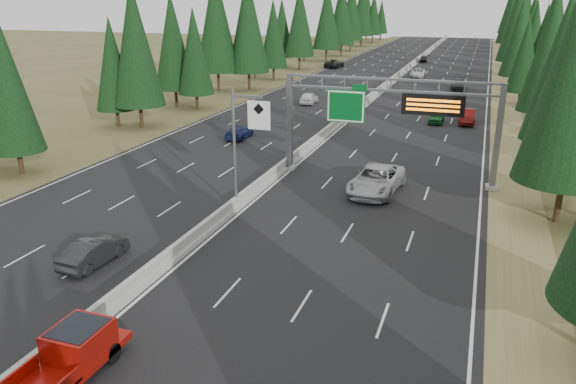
# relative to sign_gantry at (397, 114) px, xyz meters

# --- Properties ---
(road) EXTENTS (32.00, 260.00, 0.08)m
(road) POSITION_rel_sign_gantry_xyz_m (-8.92, 45.12, -5.23)
(road) COLOR black
(road) RESTS_ON ground
(shoulder_right) EXTENTS (3.60, 260.00, 0.06)m
(shoulder_right) POSITION_rel_sign_gantry_xyz_m (8.88, 45.12, -5.24)
(shoulder_right) COLOR olive
(shoulder_right) RESTS_ON ground
(shoulder_left) EXTENTS (3.60, 260.00, 0.06)m
(shoulder_left) POSITION_rel_sign_gantry_xyz_m (-26.72, 45.12, -5.24)
(shoulder_left) COLOR #4D4A24
(shoulder_left) RESTS_ON ground
(median_barrier) EXTENTS (0.70, 260.00, 0.85)m
(median_barrier) POSITION_rel_sign_gantry_xyz_m (-8.92, 45.12, -4.85)
(median_barrier) COLOR #979691
(median_barrier) RESTS_ON road
(sign_gantry) EXTENTS (16.75, 0.98, 7.80)m
(sign_gantry) POSITION_rel_sign_gantry_xyz_m (0.00, 0.00, 0.00)
(sign_gantry) COLOR slate
(sign_gantry) RESTS_ON road
(hov_sign_pole) EXTENTS (2.80, 0.50, 8.00)m
(hov_sign_pole) POSITION_rel_sign_gantry_xyz_m (-8.33, -9.92, -0.54)
(hov_sign_pole) COLOR slate
(hov_sign_pole) RESTS_ON road
(tree_row_right) EXTENTS (11.66, 241.51, 18.89)m
(tree_row_right) POSITION_rel_sign_gantry_xyz_m (13.07, 36.75, 4.13)
(tree_row_right) COLOR black
(tree_row_right) RESTS_ON ground
(tree_row_left) EXTENTS (11.71, 241.42, 18.97)m
(tree_row_left) POSITION_rel_sign_gantry_xyz_m (-30.75, 50.13, 3.92)
(tree_row_left) COLOR black
(tree_row_left) RESTS_ON ground
(silver_minivan) EXTENTS (3.59, 6.90, 1.86)m
(silver_minivan) POSITION_rel_sign_gantry_xyz_m (-0.72, -3.33, -4.26)
(silver_minivan) COLOR #B5B4B9
(silver_minivan) RESTS_ON road
(red_pickup) EXTENTS (1.98, 5.55, 1.81)m
(red_pickup) POSITION_rel_sign_gantry_xyz_m (-7.42, -27.98, -4.19)
(red_pickup) COLOR black
(red_pickup) RESTS_ON road
(car_ahead_green) EXTENTS (1.65, 4.02, 1.36)m
(car_ahead_green) POSITION_rel_sign_gantry_xyz_m (1.23, 22.86, -4.51)
(car_ahead_green) COLOR #145A22
(car_ahead_green) RESTS_ON road
(car_ahead_dkred) EXTENTS (1.99, 4.97, 1.61)m
(car_ahead_dkred) POSITION_rel_sign_gantry_xyz_m (4.44, 23.57, -4.39)
(car_ahead_dkred) COLOR #4D0C0B
(car_ahead_dkred) RESTS_ON road
(car_ahead_dkgrey) EXTENTS (2.35, 5.47, 1.57)m
(car_ahead_dkgrey) POSITION_rel_sign_gantry_xyz_m (2.15, 49.35, -4.40)
(car_ahead_dkgrey) COLOR black
(car_ahead_dkgrey) RESTS_ON road
(car_ahead_white) EXTENTS (2.60, 5.35, 1.46)m
(car_ahead_white) POSITION_rel_sign_gantry_xyz_m (-5.55, 62.17, -4.46)
(car_ahead_white) COLOR silver
(car_ahead_white) RESTS_ON road
(car_ahead_far) EXTENTS (1.89, 4.11, 1.37)m
(car_ahead_far) POSITION_rel_sign_gantry_xyz_m (-7.42, 87.85, -4.51)
(car_ahead_far) COLOR black
(car_ahead_far) RESTS_ON road
(car_onc_near) EXTENTS (1.70, 4.29, 1.39)m
(car_onc_near) POSITION_rel_sign_gantry_xyz_m (-12.67, -19.88, -4.50)
(car_onc_near) COLOR black
(car_onc_near) RESTS_ON road
(car_onc_blue) EXTENTS (1.91, 4.44, 1.27)m
(car_onc_blue) POSITION_rel_sign_gantry_xyz_m (-16.89, 8.60, -4.55)
(car_onc_blue) COLOR navy
(car_onc_blue) RESTS_ON road
(car_onc_white) EXTENTS (2.15, 4.67, 1.55)m
(car_onc_white) POSITION_rel_sign_gantry_xyz_m (-16.09, 29.82, -4.41)
(car_onc_white) COLOR silver
(car_onc_white) RESTS_ON road
(car_onc_far) EXTENTS (3.24, 6.10, 1.63)m
(car_onc_far) POSITION_rel_sign_gantry_xyz_m (-23.42, 71.21, -4.37)
(car_onc_far) COLOR black
(car_onc_far) RESTS_ON road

